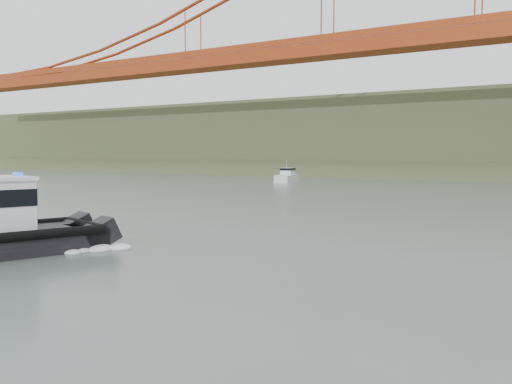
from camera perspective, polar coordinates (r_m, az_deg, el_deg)
ground at (r=22.16m, az=-7.81°, el=-7.22°), size 400.00×400.00×0.00m
motorboat at (r=83.40m, az=3.12°, el=1.54°), size 3.37×6.41×3.36m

